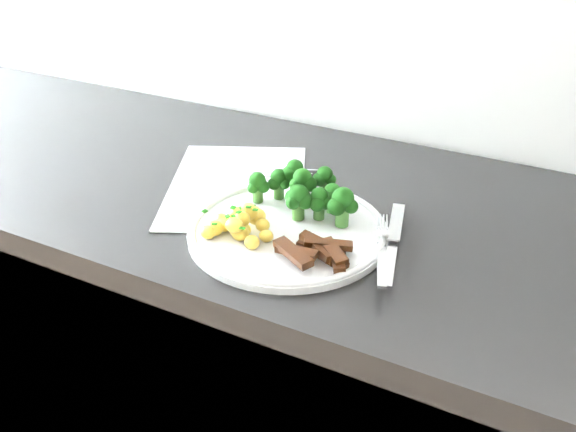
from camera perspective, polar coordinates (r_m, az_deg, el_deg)
counter at (r=1.23m, az=-0.97°, el=-15.88°), size 2.29×0.57×0.86m
recipe_paper at (r=1.00m, az=-4.74°, el=2.91°), size 0.32×0.37×0.00m
plate at (r=0.86m, az=0.00°, el=-1.27°), size 0.28×0.28×0.02m
broccoli at (r=0.89m, az=1.76°, el=2.44°), size 0.18×0.10×0.06m
potatoes at (r=0.85m, az=-4.51°, el=-0.73°), size 0.10×0.09×0.04m
beef_strips at (r=0.79m, az=2.82°, el=-3.25°), size 0.10×0.09×0.03m
fork at (r=0.80m, az=8.72°, el=-3.37°), size 0.07×0.17×0.02m
knife at (r=0.82m, az=9.62°, el=-3.30°), size 0.07×0.20×0.02m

